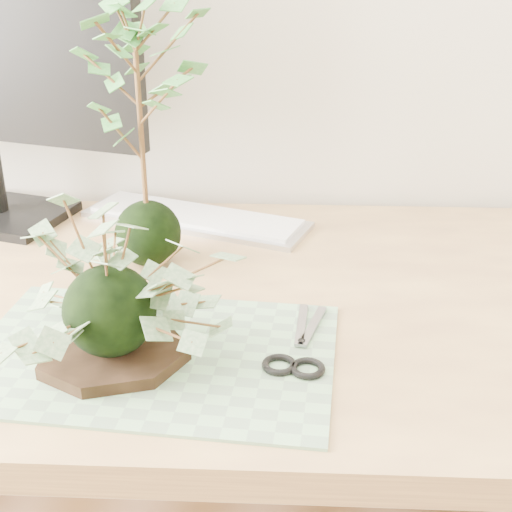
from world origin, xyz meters
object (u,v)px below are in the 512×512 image
Objects in this scene: ivy_kokedama at (106,271)px; maple_kokedama at (137,70)px; keyboard at (196,218)px; desk at (244,348)px.

maple_kokedama is (-0.01, 0.27, 0.17)m from ivy_kokedama.
ivy_kokedama is 0.79× the size of keyboard.
keyboard is (0.05, 0.17, -0.28)m from maple_kokedama.
desk is 0.29m from keyboard.
maple_kokedama is 0.33m from keyboard.
ivy_kokedama reaches higher than desk.
maple_kokedama is at bearing 147.85° from desk.
maple_kokedama reaches higher than desk.
maple_kokedama is at bearing 91.84° from ivy_kokedama.
ivy_kokedama is at bearing -74.69° from keyboard.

